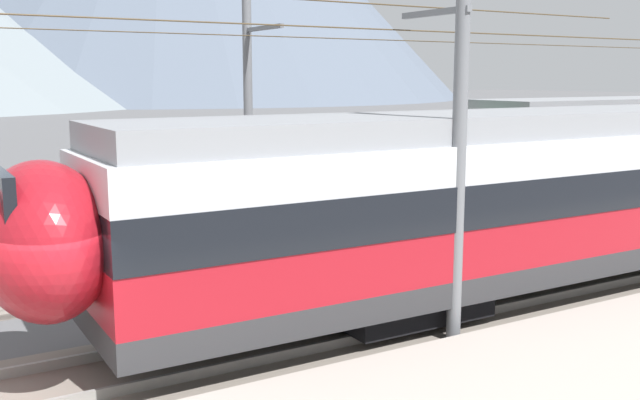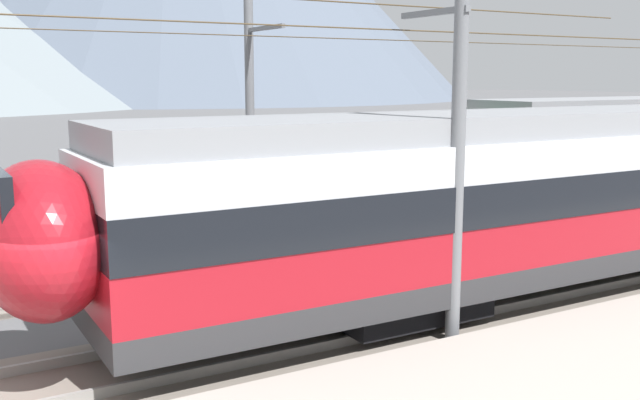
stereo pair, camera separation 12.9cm
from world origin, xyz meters
name	(u,v)px [view 1 (the left image)]	position (x,y,z in m)	size (l,w,h in m)	color
catenary_mast_mid	(455,123)	(6.90, -0.35, 3.77)	(48.30, 1.69, 7.19)	slate
catenary_mast_far_side	(250,99)	(7.16, 8.04, 3.95)	(48.30, 2.14, 7.54)	slate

